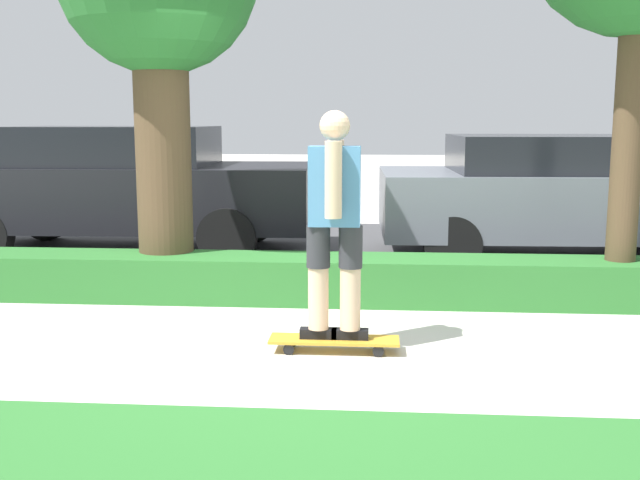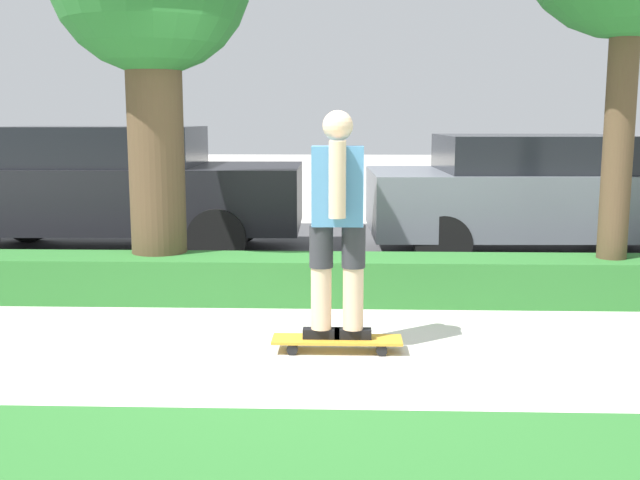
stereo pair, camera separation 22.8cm
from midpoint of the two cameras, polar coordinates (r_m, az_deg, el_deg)
The scene contains 7 objects.
ground_plane at distance 5.28m, azimuth -2.49°, elevation -8.80°, with size 60.00×60.00×0.00m, color beige.
street_asphalt at distance 9.36m, azimuth -0.50°, elevation -0.82°, with size 12.32×5.00×0.01m.
hedge_row at distance 6.77m, azimuth -1.45°, elevation -2.98°, with size 12.32×0.60×0.41m.
skateboard at distance 5.34m, azimuth 0.07°, elevation -7.68°, with size 0.92×0.24×0.10m.
skater_person at distance 5.16m, azimuth 0.07°, elevation 1.56°, with size 0.48×0.41×1.59m.
parked_car_front at distance 9.50m, azimuth -16.36°, elevation 3.90°, with size 4.61×1.94×1.54m.
parked_car_middle at distance 9.21m, azimuth 15.47°, elevation 3.47°, with size 4.04×2.11×1.45m.
Camera 2 is at (0.29, -5.01, 1.63)m, focal length 42.00 mm.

